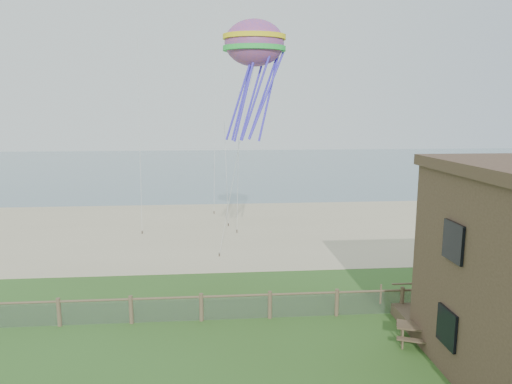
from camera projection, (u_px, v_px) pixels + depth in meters
sand_beach at (247, 228)px, 35.87m from camera, size 72.00×20.00×0.02m
ocean at (231, 166)px, 79.08m from camera, size 160.00×68.00×0.02m
chainlink_fence at (270, 306)px, 20.07m from camera, size 36.20×0.20×1.25m
picnic_table at (423, 334)px, 17.81m from camera, size 2.41×2.13×0.84m
octopus_kite at (254, 77)px, 24.26m from camera, size 3.49×2.57×6.89m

